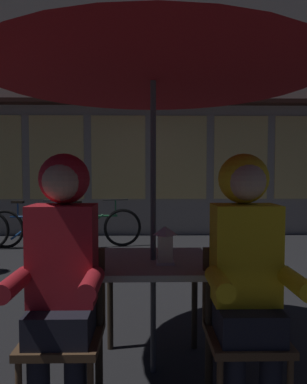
# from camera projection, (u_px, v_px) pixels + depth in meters

# --- Properties ---
(ground_plane) EXTENTS (60.00, 60.00, 0.00)m
(ground_plane) POSITION_uv_depth(u_px,v_px,m) (153.00, 371.00, 2.34)
(ground_plane) COLOR #232326
(cafe_table) EXTENTS (0.72, 0.72, 0.74)m
(cafe_table) POSITION_uv_depth(u_px,v_px,m) (153.00, 275.00, 2.30)
(cafe_table) COLOR #B2AD9E
(cafe_table) RESTS_ON ground_plane
(patio_umbrella) EXTENTS (2.10, 2.10, 2.31)m
(patio_umbrella) POSITION_uv_depth(u_px,v_px,m) (153.00, 50.00, 2.22)
(patio_umbrella) COLOR #4C4C51
(patio_umbrella) RESTS_ON ground_plane
(lantern) EXTENTS (0.11, 0.11, 0.23)m
(lantern) POSITION_uv_depth(u_px,v_px,m) (165.00, 244.00, 2.19)
(lantern) COLOR white
(lantern) RESTS_ON cafe_table
(chair_left) EXTENTS (0.40, 0.40, 0.87)m
(chair_left) POSITION_uv_depth(u_px,v_px,m) (66.00, 322.00, 1.93)
(chair_left) COLOR #513823
(chair_left) RESTS_ON ground_plane
(chair_right) EXTENTS (0.40, 0.40, 0.87)m
(chair_right) POSITION_uv_depth(u_px,v_px,m) (242.00, 321.00, 1.95)
(chair_right) COLOR #513823
(chair_right) RESTS_ON ground_plane
(person_left_hooded) EXTENTS (0.45, 0.56, 1.40)m
(person_left_hooded) POSITION_uv_depth(u_px,v_px,m) (62.00, 260.00, 1.86)
(person_left_hooded) COLOR black
(person_left_hooded) RESTS_ON ground_plane
(person_right_hooded) EXTENTS (0.45, 0.56, 1.40)m
(person_right_hooded) POSITION_uv_depth(u_px,v_px,m) (246.00, 259.00, 1.88)
(person_right_hooded) COLOR black
(person_right_hooded) RESTS_ON ground_plane
(shopfront_building) EXTENTS (10.00, 0.93, 6.20)m
(shopfront_building) POSITION_uv_depth(u_px,v_px,m) (119.00, 87.00, 7.54)
(shopfront_building) COLOR #9E9389
(shopfront_building) RESTS_ON ground_plane
(bicycle_second) EXTENTS (1.68, 0.22, 0.84)m
(bicycle_second) POSITION_uv_depth(u_px,v_px,m) (34.00, 228.00, 6.07)
(bicycle_second) COLOR black
(bicycle_second) RESTS_ON ground_plane
(bicycle_third) EXTENTS (1.65, 0.40, 0.84)m
(bicycle_third) POSITION_uv_depth(u_px,v_px,m) (93.00, 228.00, 6.15)
(bicycle_third) COLOR black
(bicycle_third) RESTS_ON ground_plane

